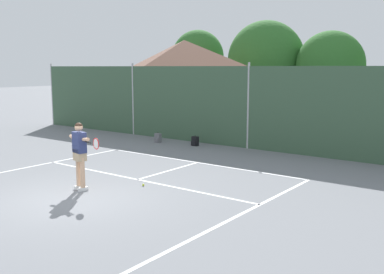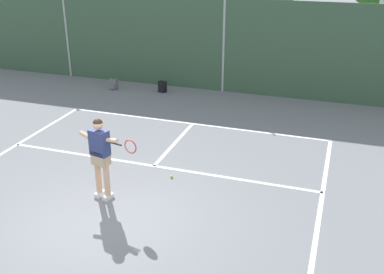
{
  "view_description": "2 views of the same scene",
  "coord_description": "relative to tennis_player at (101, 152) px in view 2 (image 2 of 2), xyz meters",
  "views": [
    {
      "loc": [
        9.09,
        -6.94,
        3.32
      ],
      "look_at": [
        0.63,
        4.34,
        1.11
      ],
      "focal_mm": 41.93,
      "sensor_mm": 36.0,
      "label": 1
    },
    {
      "loc": [
        4.19,
        -6.94,
        5.23
      ],
      "look_at": [
        1.03,
        2.41,
        0.96
      ],
      "focal_mm": 43.0,
      "sensor_mm": 36.0,
      "label": 2
    }
  ],
  "objects": [
    {
      "name": "backpack_black",
      "position": [
        -1.65,
        7.44,
        -0.92
      ],
      "size": [
        0.29,
        0.25,
        0.46
      ],
      "color": "black",
      "rests_on": "ground"
    },
    {
      "name": "clubhouse_building",
      "position": [
        -6.53,
        13.0,
        1.4
      ],
      "size": [
        6.91,
        5.56,
        4.85
      ],
      "color": "silver",
      "rests_on": "ground"
    },
    {
      "name": "tennis_player",
      "position": [
        0.0,
        0.0,
        0.0
      ],
      "size": [
        1.43,
        0.33,
        1.85
      ],
      "color": "silver",
      "rests_on": "ground"
    },
    {
      "name": "chainlink_fence",
      "position": [
        0.43,
        8.28,
        0.57
      ],
      "size": [
        26.09,
        0.09,
        3.51
      ],
      "color": "#38563D",
      "rests_on": "ground"
    },
    {
      "name": "tennis_ball",
      "position": [
        1.07,
        1.32,
        -1.08
      ],
      "size": [
        0.07,
        0.07,
        0.07
      ],
      "primitive_type": "sphere",
      "color": "#CCE033",
      "rests_on": "ground"
    },
    {
      "name": "ground_plane",
      "position": [
        0.43,
        -0.72,
        -1.11
      ],
      "size": [
        120.0,
        120.0,
        0.0
      ],
      "primitive_type": "plane",
      "color": "slate"
    },
    {
      "name": "court_markings",
      "position": [
        0.43,
        -0.08,
        -1.11
      ],
      "size": [
        8.3,
        11.1,
        0.01
      ],
      "color": "white",
      "rests_on": "ground"
    },
    {
      "name": "backpack_grey",
      "position": [
        -3.52,
        7.18,
        -0.92
      ],
      "size": [
        0.28,
        0.24,
        0.46
      ],
      "color": "slate",
      "rests_on": "ground"
    }
  ]
}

